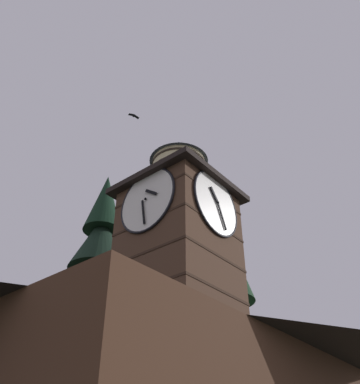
% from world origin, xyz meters
% --- Properties ---
extents(clock_tower, '(4.48, 4.48, 8.56)m').
position_xyz_m(clock_tower, '(-1.92, -1.25, 10.20)').
color(clock_tower, '#4C3323').
rests_on(clock_tower, building_main).
extents(pine_tree_behind, '(6.63, 6.63, 16.22)m').
position_xyz_m(pine_tree_behind, '(-2.60, -7.06, 6.30)').
color(pine_tree_behind, '#473323').
rests_on(pine_tree_behind, ground_plane).
extents(pine_tree_aside, '(6.97, 6.97, 17.63)m').
position_xyz_m(pine_tree_aside, '(-10.97, -4.99, 7.14)').
color(pine_tree_aside, '#473323').
rests_on(pine_tree_aside, ground_plane).
extents(moon, '(1.53, 1.53, 1.53)m').
position_xyz_m(moon, '(-16.84, -28.87, 16.37)').
color(moon, silver).
extents(flying_bird_high, '(0.69, 0.37, 0.13)m').
position_xyz_m(flying_bird_high, '(-2.48, -5.22, 19.80)').
color(flying_bird_high, black).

